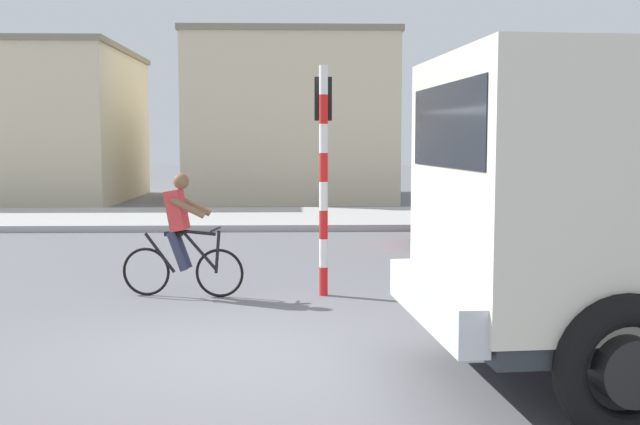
{
  "coord_description": "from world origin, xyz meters",
  "views": [
    {
      "loc": [
        0.67,
        -7.77,
        2.17
      ],
      "look_at": [
        0.99,
        2.5,
        1.2
      ],
      "focal_mm": 42.85,
      "sensor_mm": 36.0,
      "label": 1
    }
  ],
  "objects": [
    {
      "name": "ground_plane",
      "position": [
        0.0,
        0.0,
        0.0
      ],
      "size": [
        120.0,
        120.0,
        0.0
      ],
      "primitive_type": "plane",
      "color": "slate"
    },
    {
      "name": "cyclist",
      "position": [
        -0.93,
        2.79,
        0.86
      ],
      "size": [
        1.72,
        0.53,
        1.72
      ],
      "color": "black",
      "rests_on": "ground"
    },
    {
      "name": "car_red_near",
      "position": [
        5.17,
        7.78,
        0.82
      ],
      "size": [
        4.16,
        2.2,
        1.6
      ],
      "color": "red",
      "rests_on": "ground"
    },
    {
      "name": "sidewalk_far",
      "position": [
        0.0,
        12.84,
        0.08
      ],
      "size": [
        80.0,
        5.0,
        0.16
      ],
      "primitive_type": "cube",
      "color": "#ADADA8",
      "rests_on": "ground"
    },
    {
      "name": "traffic_light_pole",
      "position": [
        1.05,
        2.88,
        2.07
      ],
      "size": [
        0.24,
        0.43,
        3.2
      ],
      "color": "red",
      "rests_on": "ground"
    },
    {
      "name": "building_mid_block",
      "position": [
        0.49,
        21.22,
        2.97
      ],
      "size": [
        7.41,
        7.96,
        5.94
      ],
      "color": "beige",
      "rests_on": "ground"
    }
  ]
}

